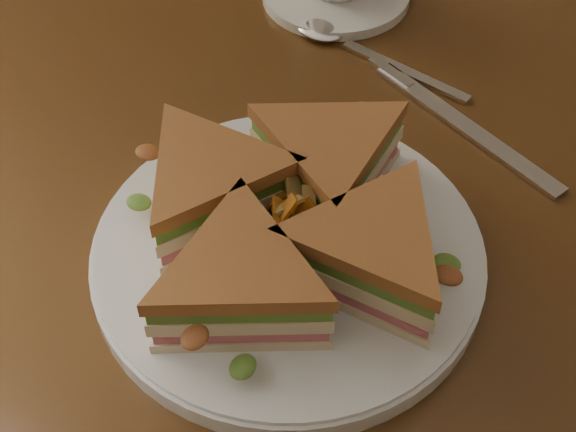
{
  "coord_description": "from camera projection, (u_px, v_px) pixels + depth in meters",
  "views": [
    {
      "loc": [
        0.15,
        -0.4,
        1.21
      ],
      "look_at": [
        -0.05,
        -0.1,
        0.8
      ],
      "focal_mm": 50.0,
      "sensor_mm": 36.0,
      "label": 1
    }
  ],
  "objects": [
    {
      "name": "table",
      "position": [
        399.0,
        276.0,
        0.69
      ],
      "size": [
        1.2,
        0.8,
        0.75
      ],
      "color": "#341D0C",
      "rests_on": "ground"
    },
    {
      "name": "plate",
      "position": [
        288.0,
        254.0,
        0.57
      ],
      "size": [
        0.28,
        0.28,
        0.02
      ],
      "primitive_type": "cylinder",
      "color": "silver",
      "rests_on": "table"
    },
    {
      "name": "spoon",
      "position": [
        340.0,
        40.0,
        0.75
      ],
      "size": [
        0.18,
        0.03,
        0.01
      ],
      "rotation": [
        0.0,
        0.0,
        -0.07
      ],
      "color": "silver",
      "rests_on": "table"
    },
    {
      "name": "crisps_mound",
      "position": [
        288.0,
        225.0,
        0.55
      ],
      "size": [
        0.09,
        0.09,
        0.05
      ],
      "primitive_type": null,
      "color": "#C46C19",
      "rests_on": "plate"
    },
    {
      "name": "sandwich_wedges",
      "position": [
        288.0,
        221.0,
        0.55
      ],
      "size": [
        0.27,
        0.27,
        0.06
      ],
      "color": "beige",
      "rests_on": "plate"
    },
    {
      "name": "knife",
      "position": [
        452.0,
        118.0,
        0.68
      ],
      "size": [
        0.21,
        0.08,
        0.0
      ],
      "rotation": [
        0.0,
        0.0,
        -0.3
      ],
      "color": "silver",
      "rests_on": "table"
    }
  ]
}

